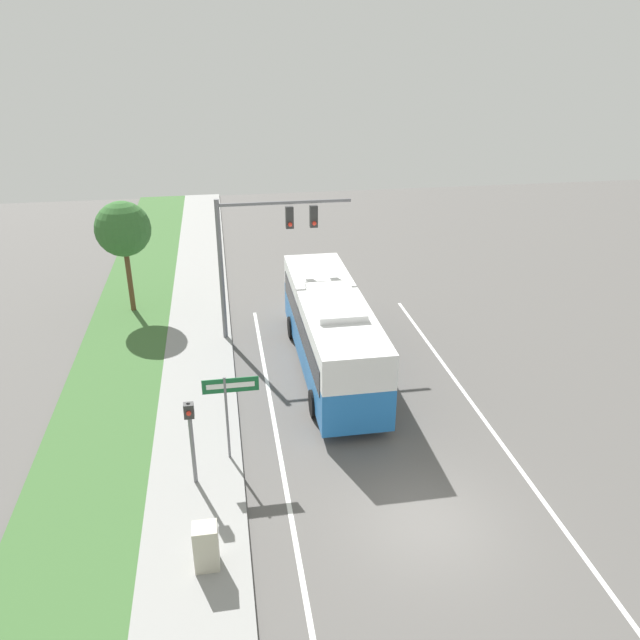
{
  "coord_description": "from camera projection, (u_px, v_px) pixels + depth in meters",
  "views": [
    {
      "loc": [
        -5.03,
        -12.59,
        12.08
      ],
      "look_at": [
        -1.26,
        9.89,
        1.73
      ],
      "focal_mm": 35.0,
      "sensor_mm": 36.0,
      "label": 1
    }
  ],
  "objects": [
    {
      "name": "ground_plane",
      "position": [
        425.0,
        521.0,
        17.06
      ],
      "size": [
        80.0,
        80.0,
        0.0
      ],
      "primitive_type": "plane",
      "color": "#565451"
    },
    {
      "name": "sidewalk",
      "position": [
        195.0,
        548.0,
        16.1
      ],
      "size": [
        2.8,
        80.0,
        0.12
      ],
      "color": "gray",
      "rests_on": "ground_plane"
    },
    {
      "name": "grass_verge",
      "position": [
        65.0,
        564.0,
        15.62
      ],
      "size": [
        3.6,
        80.0,
        0.1
      ],
      "color": "#3D6633",
      "rests_on": "ground_plane"
    },
    {
      "name": "lane_divider_near",
      "position": [
        295.0,
        537.0,
        16.51
      ],
      "size": [
        0.14,
        30.0,
        0.01
      ],
      "color": "silver",
      "rests_on": "ground_plane"
    },
    {
      "name": "lane_divider_far",
      "position": [
        547.0,
        506.0,
        17.6
      ],
      "size": [
        0.14,
        30.0,
        0.01
      ],
      "color": "silver",
      "rests_on": "ground_plane"
    },
    {
      "name": "bus",
      "position": [
        331.0,
        327.0,
        24.11
      ],
      "size": [
        2.59,
        10.21,
        3.39
      ],
      "color": "#236BB7",
      "rests_on": "ground_plane"
    },
    {
      "name": "signal_gantry",
      "position": [
        260.0,
        241.0,
        25.81
      ],
      "size": [
        5.58,
        0.41,
        6.21
      ],
      "color": "slate",
      "rests_on": "ground_plane"
    },
    {
      "name": "pedestrian_signal",
      "position": [
        191.0,
        430.0,
        17.66
      ],
      "size": [
        0.28,
        0.34,
        2.81
      ],
      "color": "slate",
      "rests_on": "ground_plane"
    },
    {
      "name": "street_sign",
      "position": [
        229.0,
        400.0,
        18.66
      ],
      "size": [
        1.68,
        0.08,
        2.97
      ],
      "color": "slate",
      "rests_on": "ground_plane"
    },
    {
      "name": "utility_cabinet",
      "position": [
        206.0,
        547.0,
        15.22
      ],
      "size": [
        0.6,
        0.54,
        1.24
      ],
      "color": "#B7B29E",
      "rests_on": "sidewalk"
    },
    {
      "name": "roadside_tree",
      "position": [
        123.0,
        229.0,
        28.44
      ],
      "size": [
        2.54,
        2.54,
        5.29
      ],
      "color": "brown",
      "rests_on": "grass_verge"
    }
  ]
}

